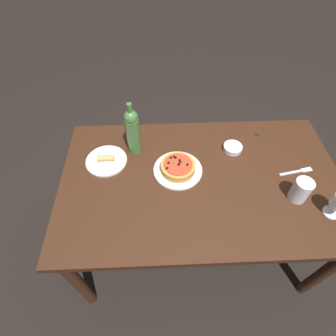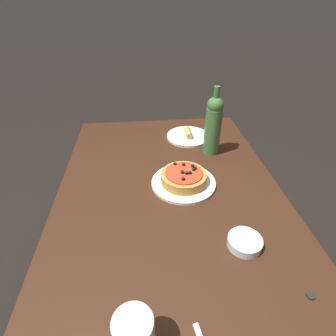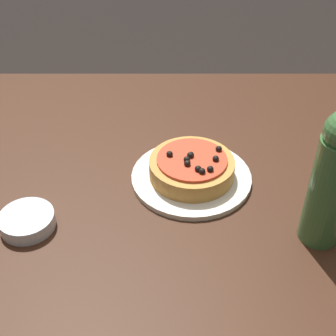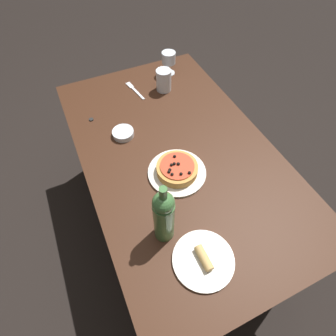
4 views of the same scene
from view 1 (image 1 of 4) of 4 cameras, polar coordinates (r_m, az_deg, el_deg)
name	(u,v)px [view 1 (image 1 of 4)]	position (r m, az deg, el deg)	size (l,w,h in m)	color
ground_plane	(192,238)	(2.03, 5.21, -15.00)	(14.00, 14.00, 0.00)	black
dining_table	(200,188)	(1.46, 7.04, -4.35)	(1.49, 0.89, 0.74)	#381E11
dinner_plate	(178,170)	(1.41, 2.15, -0.46)	(0.26, 0.26, 0.01)	silver
pizza	(178,167)	(1.39, 2.18, 0.29)	(0.18, 0.18, 0.06)	#BC843D
wine_bottle	(133,131)	(1.43, -7.69, 8.04)	(0.08, 0.08, 0.32)	#3D6B38
water_cup	(301,190)	(1.42, 26.93, -4.33)	(0.09, 0.09, 0.12)	silver
side_bowl	(233,148)	(1.55, 13.91, 4.28)	(0.11, 0.11, 0.03)	silver
fork	(298,171)	(1.57, 26.43, -0.66)	(0.19, 0.05, 0.00)	silver
side_plate	(106,160)	(1.49, -13.26, 1.62)	(0.23, 0.23, 0.04)	silver
bottle_cap	(257,134)	(1.69, 18.88, 7.02)	(0.02, 0.02, 0.01)	black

